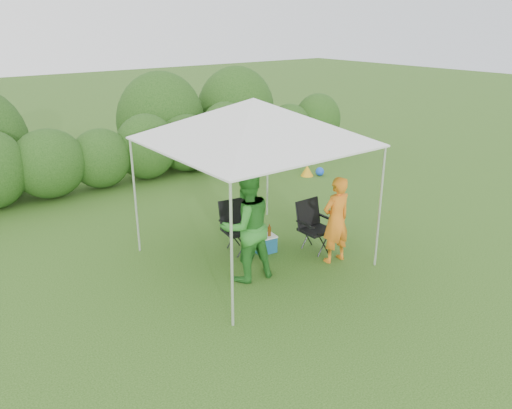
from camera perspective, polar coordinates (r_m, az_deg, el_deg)
ground at (r=8.63m, az=1.77°, el=-7.25°), size 70.00×70.00×0.00m
hedge at (r=13.26m, az=-14.71°, el=5.88°), size 15.23×1.53×1.80m
canopy at (r=8.18m, az=-0.28°, el=9.55°), size 3.10×3.10×2.83m
chair_right at (r=9.14m, az=6.48°, el=-2.06°), size 0.59×0.53×0.94m
chair_left at (r=9.07m, az=-2.29°, el=-2.12°), size 0.65×0.60×0.94m
man at (r=8.67m, az=9.13°, el=-1.75°), size 0.59×0.41×1.55m
woman at (r=7.93m, az=-1.12°, el=-2.47°), size 0.97×0.80×1.84m
cooler at (r=9.12m, az=1.07°, el=-4.51°), size 0.42×0.33×0.32m
bottle at (r=9.01m, az=1.54°, el=-2.93°), size 0.06×0.06×0.23m
lawn_toy at (r=13.64m, az=6.24°, el=3.84°), size 0.58×0.48×0.29m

